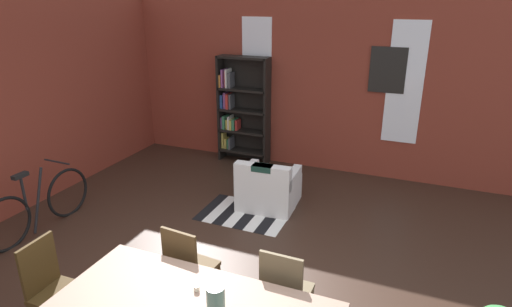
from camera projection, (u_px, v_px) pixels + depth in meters
back_wall_brick at (327, 86)px, 7.26m from camera, size 8.20×0.12×2.97m
window_pane_0 at (257, 73)px, 7.59m from camera, size 0.55×0.02×1.93m
window_pane_1 at (405, 84)px, 6.70m from camera, size 0.55×0.02×1.93m
vase_on_table at (216, 301)px, 3.06m from camera, size 0.13×0.13×0.24m
tealight_candle_0 at (197, 288)px, 3.34m from camera, size 0.04×0.04×0.04m
dining_chair_far_right at (285, 292)px, 3.70m from camera, size 0.41×0.41×0.95m
dining_chair_head_left at (52, 287)px, 3.76m from camera, size 0.41×0.41×0.95m
dining_chair_far_left at (188, 266)px, 4.05m from camera, size 0.44×0.44×0.95m
bookshelf_tall at (240, 109)px, 7.76m from camera, size 0.95×0.29×1.94m
armchair_white at (268, 188)px, 6.24m from camera, size 0.84×0.84×0.75m
bicycle_second at (39, 206)px, 5.56m from camera, size 0.44×1.67×0.89m
striped_rug at (245, 214)px, 6.09m from camera, size 1.24×0.87×0.01m
framed_picture at (388, 70)px, 6.72m from camera, size 0.56×0.03×0.72m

